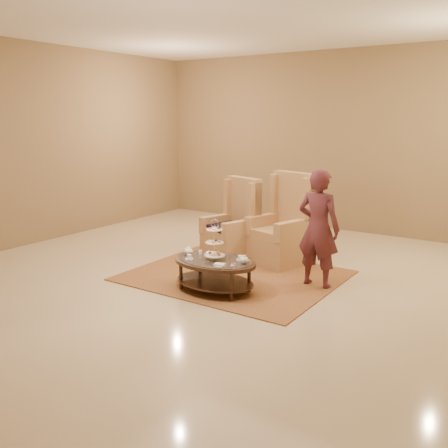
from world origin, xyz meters
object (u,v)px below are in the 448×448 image
Objects in this scene: tea_table at (215,265)px; person at (318,228)px; armchair_right at (284,233)px; armchair_left at (234,232)px.

person is at bearing 42.19° from tea_table.
tea_table is 1.69m from armchair_right.
person is (0.89, -0.75, 0.33)m from armchair_right.
armchair_right reaches higher than tea_table.
armchair_left reaches higher than tea_table.
armchair_left is at bearing 113.72° from tea_table.
armchair_right is at bearing -38.46° from person.
armchair_right reaches higher than armchair_left.
person reaches higher than tea_table.
armchair_right is 1.21m from person.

